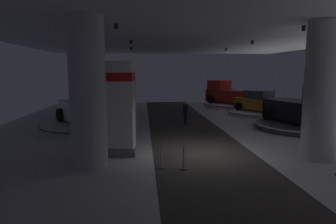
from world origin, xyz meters
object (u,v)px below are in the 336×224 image
at_px(column_right, 321,92).
at_px(display_platform_deep_right, 232,105).
at_px(display_platform_far_left, 94,115).
at_px(pickup_truck_mid_left, 89,109).
at_px(pickup_truck_deep_right, 230,94).
at_px(display_car_far_right, 260,102).
at_px(display_platform_mid_right, 302,126).
at_px(visitor_walking_near, 185,111).
at_px(display_platform_far_right, 260,113).
at_px(display_car_far_left, 94,104).
at_px(display_platform_mid_left, 88,126).
at_px(column_left, 88,93).
at_px(brand_sign_pylon, 121,107).
at_px(pickup_truck_mid_right, 307,109).

height_order(column_right, display_platform_deep_right, column_right).
height_order(display_platform_far_left, pickup_truck_mid_left, pickup_truck_mid_left).
xyz_separation_m(pickup_truck_deep_right, display_car_far_right, (0.91, -5.56, -0.23)).
xyz_separation_m(display_platform_mid_right, visitor_walking_near, (-6.98, 2.14, 0.71)).
xyz_separation_m(display_platform_far_right, display_car_far_left, (-13.42, -0.19, 0.86)).
bearing_deg(column_right, pickup_truck_mid_left, 145.32).
height_order(pickup_truck_deep_right, display_platform_mid_left, pickup_truck_deep_right).
relative_size(display_platform_far_right, visitor_walking_near, 3.35).
xyz_separation_m(display_car_far_right, visitor_walking_near, (-6.82, -4.25, -0.11)).
bearing_deg(column_left, display_platform_mid_left, 100.63).
distance_m(brand_sign_pylon, pickup_truck_deep_right, 19.46).
distance_m(display_platform_mid_left, pickup_truck_mid_left, 1.12).
relative_size(column_left, display_car_far_right, 1.21).
height_order(column_right, pickup_truck_mid_right, column_right).
xyz_separation_m(column_right, display_platform_mid_right, (2.77, 6.17, -2.56)).
height_order(brand_sign_pylon, display_platform_far_left, brand_sign_pylon).
bearing_deg(display_car_far_right, display_car_far_left, -179.08).
xyz_separation_m(display_car_far_left, visitor_walking_near, (6.59, -4.04, -0.10)).
relative_size(display_platform_far_right, display_car_far_right, 1.17).
distance_m(display_car_far_left, visitor_walking_near, 7.73).
distance_m(pickup_truck_mid_right, display_platform_deep_right, 12.10).
height_order(brand_sign_pylon, display_car_far_left, brand_sign_pylon).
distance_m(display_platform_mid_right, display_platform_far_right, 6.37).
height_order(pickup_truck_mid_right, display_platform_far_left, pickup_truck_mid_right).
relative_size(pickup_truck_mid_right, visitor_walking_near, 3.55).
bearing_deg(display_platform_mid_right, display_platform_far_right, 91.36).
relative_size(display_platform_mid_right, display_platform_far_left, 0.97).
bearing_deg(display_car_far_left, pickup_truck_mid_right, -25.46).
distance_m(column_right, brand_sign_pylon, 8.06).
relative_size(pickup_truck_deep_right, pickup_truck_mid_left, 0.98).
distance_m(display_car_far_right, display_platform_mid_left, 14.06).
height_order(pickup_truck_mid_right, display_platform_deep_right, pickup_truck_mid_right).
bearing_deg(display_platform_mid_right, pickup_truck_mid_left, 175.83).
bearing_deg(column_left, display_platform_mid_right, 28.40).
xyz_separation_m(pickup_truck_mid_right, display_car_far_right, (-0.24, 6.71, -0.26)).
height_order(pickup_truck_mid_left, visitor_walking_near, pickup_truck_mid_left).
bearing_deg(pickup_truck_mid_right, column_left, -152.94).
bearing_deg(display_platform_deep_right, brand_sign_pylon, -120.53).
bearing_deg(pickup_truck_mid_right, display_platform_far_left, 154.61).
bearing_deg(display_car_far_right, display_platform_far_right, -59.85).
bearing_deg(column_right, brand_sign_pylon, 171.19).
xyz_separation_m(column_right, column_left, (-9.02, -0.21, 0.00)).
bearing_deg(pickup_truck_deep_right, column_right, -95.32).
bearing_deg(pickup_truck_mid_left, display_car_far_right, 22.91).
height_order(pickup_truck_deep_right, display_car_far_left, pickup_truck_deep_right).
bearing_deg(display_platform_mid_left, column_left, -79.37).
distance_m(display_platform_deep_right, pickup_truck_mid_left, 16.27).
bearing_deg(pickup_truck_mid_right, pickup_truck_mid_left, 174.50).
height_order(display_platform_deep_right, display_platform_mid_left, display_platform_mid_left).
xyz_separation_m(column_left, display_car_far_right, (11.62, 12.77, -1.73)).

